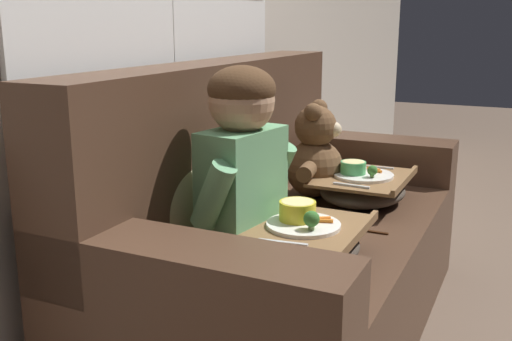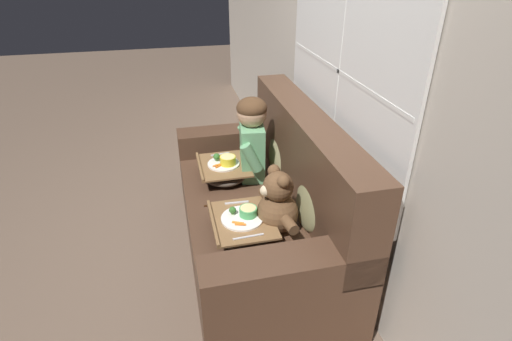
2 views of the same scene
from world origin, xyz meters
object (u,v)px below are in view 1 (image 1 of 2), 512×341
(couch, at_px, (278,241))
(teddy_bear, at_px, (316,157))
(throw_pillow_behind_child, at_px, (187,189))
(lap_tray_child, at_px, (303,241))
(child_figure, at_px, (242,152))
(throw_pillow_behind_teddy, at_px, (270,151))
(lap_tray_teddy, at_px, (363,188))

(couch, height_order, teddy_bear, couch)
(throw_pillow_behind_child, xyz_separation_m, lap_tray_child, (0.00, -0.41, -0.11))
(child_figure, bearing_deg, throw_pillow_behind_child, 89.96)
(throw_pillow_behind_teddy, height_order, child_figure, child_figure)
(couch, distance_m, throw_pillow_behind_child, 0.47)
(teddy_bear, bearing_deg, child_figure, 179.62)
(throw_pillow_behind_teddy, height_order, lap_tray_teddy, throw_pillow_behind_teddy)
(child_figure, bearing_deg, lap_tray_child, -89.78)
(throw_pillow_behind_teddy, distance_m, lap_tray_child, 0.80)
(throw_pillow_behind_child, distance_m, throw_pillow_behind_teddy, 0.67)
(throw_pillow_behind_child, xyz_separation_m, teddy_bear, (0.67, -0.21, -0.01))
(couch, xyz_separation_m, child_figure, (-0.34, -0.02, 0.41))
(child_figure, distance_m, lap_tray_child, 0.33)
(child_figure, bearing_deg, lap_tray_teddy, -17.10)
(couch, distance_m, throw_pillow_behind_teddy, 0.47)
(teddy_bear, bearing_deg, lap_tray_child, -163.26)
(lap_tray_teddy, bearing_deg, throw_pillow_behind_teddy, 89.90)
(couch, height_order, throw_pillow_behind_child, couch)
(child_figure, bearing_deg, couch, 3.18)
(couch, relative_size, child_figure, 3.03)
(couch, relative_size, lap_tray_child, 4.32)
(throw_pillow_behind_teddy, height_order, lap_tray_child, throw_pillow_behind_teddy)
(lap_tray_child, height_order, lap_tray_teddy, lap_tray_child)
(throw_pillow_behind_teddy, bearing_deg, child_figure, -162.97)
(couch, height_order, child_figure, child_figure)
(child_figure, xyz_separation_m, lap_tray_teddy, (0.67, -0.21, -0.26))
(throw_pillow_behind_teddy, height_order, teddy_bear, teddy_bear)
(teddy_bear, distance_m, lap_tray_child, 0.71)
(couch, height_order, throw_pillow_behind_teddy, couch)
(throw_pillow_behind_teddy, relative_size, teddy_bear, 0.89)
(throw_pillow_behind_teddy, relative_size, child_figure, 0.66)
(couch, bearing_deg, child_figure, -176.82)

